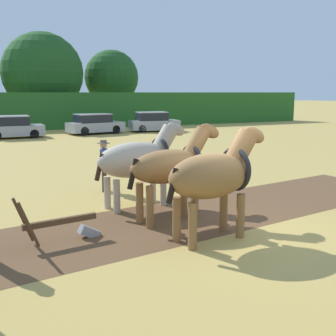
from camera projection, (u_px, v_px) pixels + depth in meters
ground_plane at (235, 231)px, 9.41m from camera, size 240.00×240.00×0.00m
plowed_furrow_strip at (20, 250)px, 8.27m from camera, size 23.45×6.12×0.01m
hedgerow at (31, 111)px, 34.68m from camera, size 55.26×1.49×3.08m
tree_center_left at (43, 73)px, 38.73m from camera, size 7.39×7.39×8.54m
tree_center at (112, 77)px, 43.06m from camera, size 5.50×5.50×7.35m
draft_horse_lead_left at (214, 175)px, 8.71m from camera, size 2.65×1.23×2.42m
draft_horse_lead_right at (172, 166)px, 10.00m from camera, size 2.69×1.09×2.39m
draft_horse_trail_left at (139, 159)px, 11.29m from camera, size 2.84×1.27×2.32m
plow at (67, 226)px, 8.75m from camera, size 1.78×0.55×1.13m
farmer_beside_team at (104, 162)px, 13.07m from camera, size 0.41×0.60×1.62m
parked_car_center_left at (13, 127)px, 28.61m from camera, size 3.86×1.87×1.52m
parked_car_center at (95, 124)px, 31.50m from camera, size 4.33×2.45×1.50m
parked_car_center_right at (153, 122)px, 33.56m from camera, size 4.07×2.28×1.55m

